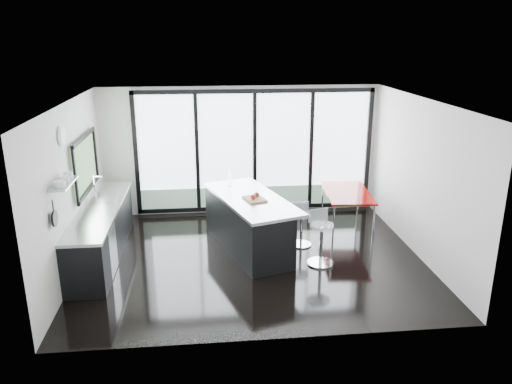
{
  "coord_description": "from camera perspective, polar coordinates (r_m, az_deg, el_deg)",
  "views": [
    {
      "loc": [
        -0.8,
        -8.13,
        3.87
      ],
      "look_at": [
        0.1,
        0.3,
        1.15
      ],
      "focal_mm": 35.0,
      "sensor_mm": 36.0,
      "label": 1
    }
  ],
  "objects": [
    {
      "name": "wall_left",
      "position": [
        8.98,
        -19.89,
        1.82
      ],
      "size": [
        0.26,
        5.0,
        2.8
      ],
      "color": "beige",
      "rests_on": "ground"
    },
    {
      "name": "counter_cabinets",
      "position": [
        9.37,
        -17.23,
        -4.36
      ],
      "size": [
        0.69,
        3.24,
        1.36
      ],
      "color": "black",
      "rests_on": "floor"
    },
    {
      "name": "bar_stool_near",
      "position": [
        8.75,
        7.45,
        -5.94
      ],
      "size": [
        0.56,
        0.56,
        0.74
      ],
      "primitive_type": "cylinder",
      "rotation": [
        0.0,
        0.0,
        0.22
      ],
      "color": "silver",
      "rests_on": "floor"
    },
    {
      "name": "bar_stool_far",
      "position": [
        9.48,
        5.19,
        -4.28
      ],
      "size": [
        0.42,
        0.42,
        0.64
      ],
      "primitive_type": "cylinder",
      "rotation": [
        0.0,
        0.0,
        -0.04
      ],
      "color": "silver",
      "rests_on": "floor"
    },
    {
      "name": "floor",
      "position": [
        9.04,
        -0.43,
        -7.56
      ],
      "size": [
        6.0,
        5.0,
        0.0
      ],
      "primitive_type": "cube",
      "color": "black",
      "rests_on": "ground"
    },
    {
      "name": "wall_right",
      "position": [
        9.3,
        18.27,
        1.48
      ],
      "size": [
        0.0,
        5.0,
        2.8
      ],
      "primitive_type": "cube",
      "color": "beige",
      "rests_on": "ground"
    },
    {
      "name": "ceiling",
      "position": [
        8.24,
        -0.48,
        10.33
      ],
      "size": [
        6.0,
        5.0,
        0.0
      ],
      "primitive_type": "cube",
      "color": "white",
      "rests_on": "wall_back"
    },
    {
      "name": "red_table",
      "position": [
        10.31,
        10.29,
        -2.14
      ],
      "size": [
        1.0,
        1.59,
        0.81
      ],
      "primitive_type": "cube",
      "rotation": [
        0.0,
        0.0,
        -0.09
      ],
      "color": "maroon",
      "rests_on": "floor"
    },
    {
      "name": "island",
      "position": [
        9.24,
        -1.01,
        -3.55
      ],
      "size": [
        1.72,
        2.64,
        1.3
      ],
      "color": "black",
      "rests_on": "floor"
    },
    {
      "name": "wall_back",
      "position": [
        10.96,
        -0.31,
        4.07
      ],
      "size": [
        6.0,
        0.09,
        2.8
      ],
      "color": "beige",
      "rests_on": "ground"
    },
    {
      "name": "wall_front",
      "position": [
        6.2,
        1.83,
        -5.69
      ],
      "size": [
        6.0,
        0.0,
        2.8
      ],
      "primitive_type": "cube",
      "color": "beige",
      "rests_on": "ground"
    }
  ]
}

